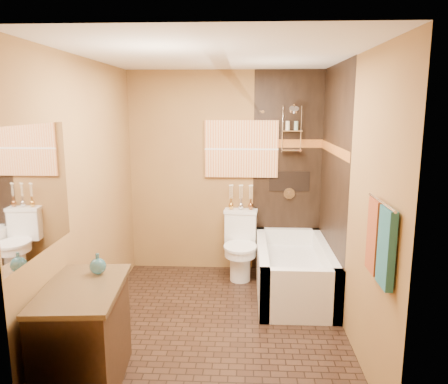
# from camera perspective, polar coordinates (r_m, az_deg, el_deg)

# --- Properties ---
(floor) EXTENTS (3.00, 3.00, 0.00)m
(floor) POSITION_cam_1_polar(r_m,az_deg,el_deg) (4.42, -0.81, -16.78)
(floor) COLOR black
(floor) RESTS_ON ground
(wall_left) EXTENTS (0.02, 3.00, 2.50)m
(wall_left) POSITION_cam_1_polar(r_m,az_deg,el_deg) (4.24, -17.28, -0.50)
(wall_left) COLOR olive
(wall_left) RESTS_ON floor
(wall_right) EXTENTS (0.02, 3.00, 2.50)m
(wall_right) POSITION_cam_1_polar(r_m,az_deg,el_deg) (4.09, 16.17, -0.85)
(wall_right) COLOR olive
(wall_right) RESTS_ON floor
(wall_back) EXTENTS (2.40, 0.02, 2.50)m
(wall_back) POSITION_cam_1_polar(r_m,az_deg,el_deg) (5.46, 0.16, 2.54)
(wall_back) COLOR olive
(wall_back) RESTS_ON floor
(wall_front) EXTENTS (2.40, 0.02, 2.50)m
(wall_front) POSITION_cam_1_polar(r_m,az_deg,el_deg) (2.54, -3.08, -7.66)
(wall_front) COLOR olive
(wall_front) RESTS_ON floor
(ceiling) EXTENTS (3.00, 3.00, 0.00)m
(ceiling) POSITION_cam_1_polar(r_m,az_deg,el_deg) (3.93, -0.92, 17.46)
(ceiling) COLOR silver
(ceiling) RESTS_ON wall_back
(alcove_tile_back) EXTENTS (0.85, 0.01, 2.50)m
(alcove_tile_back) POSITION_cam_1_polar(r_m,az_deg,el_deg) (5.47, 8.30, 2.43)
(alcove_tile_back) COLOR black
(alcove_tile_back) RESTS_ON wall_back
(alcove_tile_right) EXTENTS (0.01, 1.50, 2.50)m
(alcove_tile_right) POSITION_cam_1_polar(r_m,az_deg,el_deg) (4.81, 14.02, 1.01)
(alcove_tile_right) COLOR black
(alcove_tile_right) RESTS_ON wall_right
(mosaic_band_back) EXTENTS (0.85, 0.01, 0.10)m
(mosaic_band_back) POSITION_cam_1_polar(r_m,az_deg,el_deg) (5.42, 8.42, 6.29)
(mosaic_band_back) COLOR #9C511C
(mosaic_band_back) RESTS_ON alcove_tile_back
(mosaic_band_right) EXTENTS (0.01, 1.50, 0.10)m
(mosaic_band_right) POSITION_cam_1_polar(r_m,az_deg,el_deg) (4.76, 14.11, 5.41)
(mosaic_band_right) COLOR #9C511C
(mosaic_band_right) RESTS_ON alcove_tile_right
(alcove_niche) EXTENTS (0.50, 0.01, 0.25)m
(alcove_niche) POSITION_cam_1_polar(r_m,az_deg,el_deg) (5.48, 8.54, 1.38)
(alcove_niche) COLOR black
(alcove_niche) RESTS_ON alcove_tile_back
(shower_fixtures) EXTENTS (0.24, 0.33, 1.16)m
(shower_fixtures) POSITION_cam_1_polar(r_m,az_deg,el_deg) (5.31, 8.81, 6.68)
(shower_fixtures) COLOR silver
(shower_fixtures) RESTS_ON floor
(curtain_rod) EXTENTS (0.03, 1.55, 0.03)m
(curtain_rod) POSITION_cam_1_polar(r_m,az_deg,el_deg) (4.65, 4.74, 10.52)
(curtain_rod) COLOR silver
(curtain_rod) RESTS_ON wall_back
(towel_bar) EXTENTS (0.02, 0.55, 0.02)m
(towel_bar) POSITION_cam_1_polar(r_m,az_deg,el_deg) (3.04, 19.89, -1.26)
(towel_bar) COLOR silver
(towel_bar) RESTS_ON wall_right
(towel_teal) EXTENTS (0.05, 0.22, 0.52)m
(towel_teal) POSITION_cam_1_polar(r_m,az_deg,el_deg) (3.00, 20.45, -6.85)
(towel_teal) COLOR #1B4B5B
(towel_teal) RESTS_ON towel_bar
(towel_rust) EXTENTS (0.05, 0.22, 0.52)m
(towel_rust) POSITION_cam_1_polar(r_m,az_deg,el_deg) (3.23, 19.08, -5.45)
(towel_rust) COLOR maroon
(towel_rust) RESTS_ON towel_bar
(sunset_painting) EXTENTS (0.90, 0.04, 0.70)m
(sunset_painting) POSITION_cam_1_polar(r_m,az_deg,el_deg) (5.39, 2.29, 5.63)
(sunset_painting) COLOR orange
(sunset_painting) RESTS_ON wall_back
(vanity_mirror) EXTENTS (0.01, 1.00, 0.90)m
(vanity_mirror) POSITION_cam_1_polar(r_m,az_deg,el_deg) (3.28, -23.26, 0.25)
(vanity_mirror) COLOR white
(vanity_mirror) RESTS_ON wall_left
(bathtub) EXTENTS (0.80, 1.50, 0.55)m
(bathtub) POSITION_cam_1_polar(r_m,az_deg,el_deg) (5.03, 9.04, -10.56)
(bathtub) COLOR white
(bathtub) RESTS_ON floor
(toilet) EXTENTS (0.42, 0.62, 0.80)m
(toilet) POSITION_cam_1_polar(r_m,az_deg,el_deg) (5.37, 2.16, -6.89)
(toilet) COLOR white
(toilet) RESTS_ON floor
(vanity) EXTENTS (0.62, 0.94, 0.79)m
(vanity) POSITION_cam_1_polar(r_m,az_deg,el_deg) (3.54, -17.81, -17.54)
(vanity) COLOR black
(vanity) RESTS_ON floor
(teal_bottle) EXTENTS (0.17, 0.17, 0.20)m
(teal_bottle) POSITION_cam_1_polar(r_m,az_deg,el_deg) (3.54, -16.17, -9.02)
(teal_bottle) COLOR #245D6C
(teal_bottle) RESTS_ON vanity
(bud_vases) EXTENTS (0.31, 0.07, 0.30)m
(bud_vases) POSITION_cam_1_polar(r_m,az_deg,el_deg) (5.40, 2.23, -0.60)
(bud_vases) COLOR gold
(bud_vases) RESTS_ON toilet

